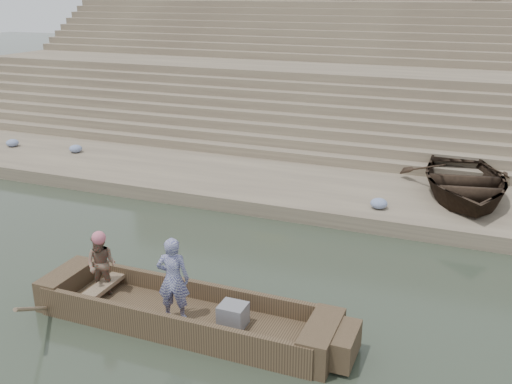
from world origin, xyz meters
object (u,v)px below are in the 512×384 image
Objects in this scene: standing_man at (173,279)px; television at (232,315)px; rowing_man at (101,265)px; beached_rowboat at (464,181)px; main_rowboat at (184,319)px.

standing_man is 1.20m from television.
standing_man is 1.27× the size of rowing_man.
beached_rowboat is at bearing 67.00° from television.
standing_man reaches higher than rowing_man.
rowing_man is 2.66× the size of television.
rowing_man is 9.86m from beached_rowboat.
television is 8.55m from beached_rowboat.
main_rowboat is at bearing -129.73° from standing_man.
television is at bearing -12.22° from rowing_man.
standing_man is at bearing -170.64° from television.
main_rowboat is 4.09× the size of rowing_man.
main_rowboat is at bearing -13.26° from rowing_man.
rowing_man is (-1.70, 0.26, -0.16)m from standing_man.
beached_rowboat is (4.37, 8.03, -0.13)m from standing_man.
standing_man is (-0.07, -0.17, 0.88)m from main_rowboat.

